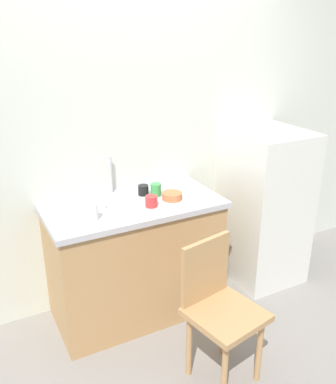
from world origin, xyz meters
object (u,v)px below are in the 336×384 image
Objects in this scene: terracotta_bowl at (172,196)px; cup_white at (92,212)px; chair at (219,306)px; cup_black at (143,190)px; cup_green at (156,190)px; dish_tray at (81,204)px; cup_red at (151,201)px; refrigerator at (263,206)px.

terracotta_bowl is 0.61m from cup_white.
cup_black is (-0.07, 0.90, 0.44)m from chair.
cup_black is 0.72× the size of cup_white.
cup_white reaches higher than cup_green.
dish_tray is 0.48m from cup_red.
cup_white reaches higher than cup_black.
terracotta_bowl is at bearing 14.46° from cup_red.
terracotta_bowl is (0.62, -0.15, -0.00)m from dish_tray.
cup_green is (0.00, 0.85, 0.45)m from chair.
chair is 3.18× the size of dish_tray.
cup_green reaches higher than dish_tray.
cup_red is at bearing -124.99° from cup_green.
cup_black is (0.04, 0.22, -0.00)m from cup_red.
terracotta_bowl is 1.86× the size of cup_black.
cup_white reaches higher than dish_tray.
cup_red reaches higher than terracotta_bowl.
dish_tray is (-0.54, 0.88, 0.43)m from chair.
cup_white is at bearing -87.01° from dish_tray.
cup_black is at bearing 130.46° from terracotta_bowl.
cup_white is (-0.42, -0.02, 0.01)m from cup_red.
cup_white is at bearing -174.04° from terracotta_bowl.
terracotta_bowl is 0.19m from cup_red.
cup_green is at bearing 176.39° from refrigerator.
cup_green is 0.20m from cup_red.
cup_black is at bearing 79.58° from cup_red.
cup_black reaches higher than terracotta_bowl.
cup_white is (0.01, -0.22, 0.03)m from dish_tray.
refrigerator is 12.20× the size of cup_white.
chair is 9.98× the size of cup_green.
terracotta_bowl is at bearing 5.96° from cup_white.
refrigerator is 1.13m from cup_red.
terracotta_bowl is at bearing 73.15° from chair.
cup_green is (-0.07, 0.12, 0.02)m from terracotta_bowl.
terracotta_bowl is 1.74× the size of cup_red.
cup_red is at bearing -24.86° from dish_tray.
cup_red reaches higher than chair.
refrigerator reaches higher than dish_tray.
cup_red is at bearing -100.42° from cup_black.
cup_green is 0.85× the size of cup_white.
cup_white reaches higher than terracotta_bowl.
cup_white is (-0.53, 0.66, 0.46)m from chair.
cup_black is at bearing 144.81° from cup_green.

